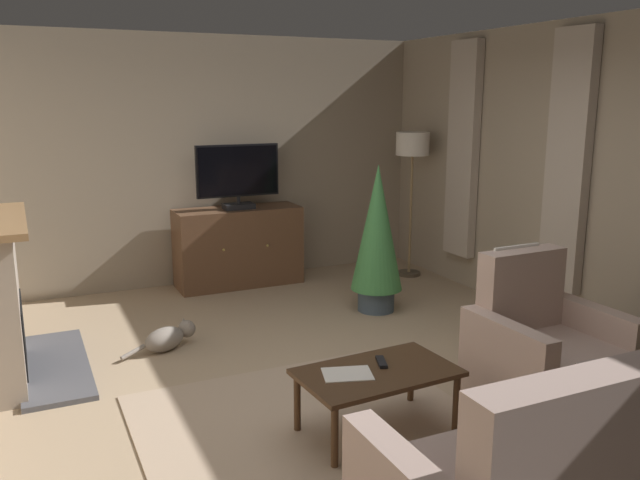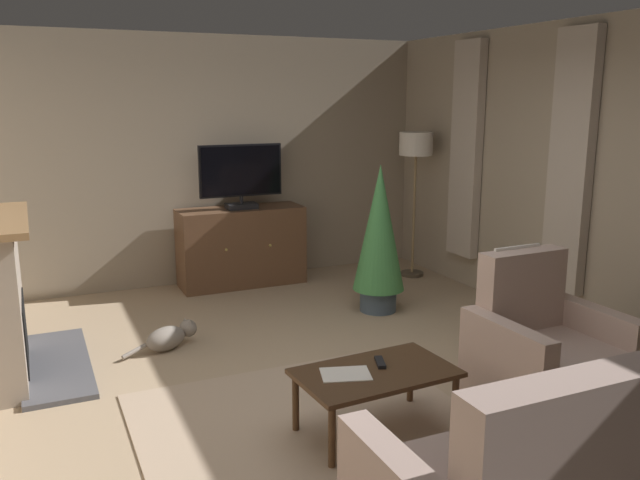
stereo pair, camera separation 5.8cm
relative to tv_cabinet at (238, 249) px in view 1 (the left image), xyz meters
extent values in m
cube|color=tan|center=(-0.22, -2.86, -0.43)|extent=(5.61, 6.93, 0.04)
cube|color=gray|center=(-0.22, 0.35, 0.96)|extent=(5.61, 0.10, 2.75)
cube|color=gray|center=(2.34, -2.86, 0.96)|extent=(0.10, 6.93, 2.75)
cube|color=#B2A393|center=(2.23, -2.55, 1.10)|extent=(0.10, 0.44, 2.31)
cube|color=#B2A393|center=(2.23, -1.05, 1.10)|extent=(0.10, 0.44, 2.31)
cube|color=tan|center=(-0.61, -3.38, -0.41)|extent=(2.14, 2.00, 0.01)
cube|color=#4C4C51|center=(-2.05, -1.63, -0.39)|extent=(0.50, 1.46, 0.04)
cube|color=black|center=(-2.29, -1.63, -0.09)|extent=(0.10, 0.71, 0.52)
cube|color=#402A1C|center=(0.00, 0.00, -0.38)|extent=(1.32, 0.44, 0.06)
cube|color=brown|center=(0.00, 0.00, 0.02)|extent=(1.38, 0.50, 0.87)
sphere|color=tan|center=(-0.25, -0.26, 0.07)|extent=(0.03, 0.03, 0.03)
sphere|color=tan|center=(0.25, -0.26, 0.07)|extent=(0.03, 0.03, 0.03)
cube|color=black|center=(0.00, -0.05, 0.49)|extent=(0.33, 0.20, 0.06)
cylinder|color=black|center=(0.00, -0.05, 0.56)|extent=(0.04, 0.04, 0.08)
cube|color=black|center=(0.00, -0.05, 0.88)|extent=(0.92, 0.05, 0.56)
cube|color=black|center=(0.00, -0.08, 0.88)|extent=(0.88, 0.01, 0.52)
cube|color=#422B19|center=(-0.25, -3.56, -0.01)|extent=(1.01, 0.63, 0.03)
cylinder|color=#422B19|center=(0.17, -3.30, -0.22)|extent=(0.04, 0.04, 0.39)
cylinder|color=#422B19|center=(-0.71, -3.35, -0.22)|extent=(0.04, 0.04, 0.39)
cylinder|color=#422B19|center=(0.20, -3.77, -0.22)|extent=(0.04, 0.04, 0.39)
cylinder|color=#422B19|center=(-0.68, -3.83, -0.22)|extent=(0.04, 0.04, 0.39)
cube|color=black|center=(-0.18, -3.48, 0.01)|extent=(0.10, 0.18, 0.02)
cube|color=silver|center=(-0.45, -3.54, 0.01)|extent=(0.35, 0.30, 0.01)
cube|color=#A3897F|center=(-0.12, -5.14, 0.31)|extent=(1.29, 0.20, 0.60)
cube|color=#B2A899|center=(-0.03, -4.94, 0.13)|extent=(0.37, 0.16, 0.36)
cube|color=#BC9E8E|center=(1.06, -3.67, -0.20)|extent=(0.69, 0.83, 0.43)
cube|color=#BC9E8E|center=(1.05, -3.35, 0.31)|extent=(0.67, 0.20, 0.58)
cube|color=#BC9E8E|center=(1.46, -3.66, -0.10)|extent=(0.15, 0.82, 0.63)
cube|color=#BC9E8E|center=(0.66, -3.68, -0.10)|extent=(0.15, 0.82, 0.63)
cube|color=white|center=(1.05, -3.28, 0.50)|extent=(0.41, 0.03, 0.24)
cylinder|color=#3D4C5B|center=(0.95, -1.46, -0.30)|extent=(0.36, 0.36, 0.22)
cone|color=#3D7F42|center=(0.95, -1.46, 0.43)|extent=(0.51, 0.51, 1.23)
ellipsoid|color=gray|center=(-1.18, -1.64, -0.31)|extent=(0.41, 0.33, 0.20)
sphere|color=gray|center=(-0.97, -1.55, -0.28)|extent=(0.15, 0.15, 0.15)
cone|color=gray|center=(-0.99, -1.51, -0.21)|extent=(0.04, 0.04, 0.04)
cone|color=gray|center=(-0.96, -1.58, -0.21)|extent=(0.04, 0.04, 0.04)
cylinder|color=gray|center=(-1.46, -1.71, -0.35)|extent=(0.22, 0.12, 0.08)
cylinder|color=#4C4233|center=(1.95, -0.48, -0.39)|extent=(0.27, 0.27, 0.04)
cylinder|color=olive|center=(1.95, -0.48, 0.30)|extent=(0.03, 0.03, 1.42)
cylinder|color=beige|center=(1.95, -0.48, 1.14)|extent=(0.38, 0.38, 0.26)
camera|label=1|loc=(-2.18, -6.86, 1.67)|focal=36.75mm
camera|label=2|loc=(-2.13, -6.88, 1.67)|focal=36.75mm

